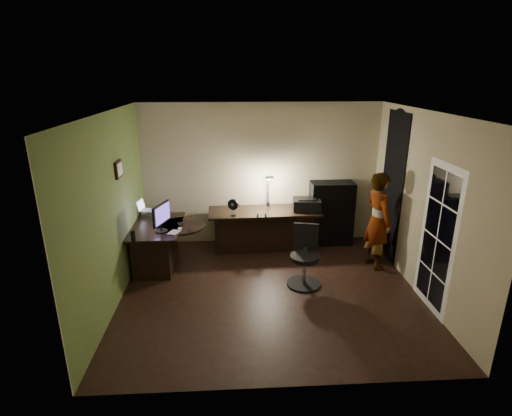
{
  "coord_description": "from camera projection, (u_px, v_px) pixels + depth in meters",
  "views": [
    {
      "loc": [
        -0.54,
        -5.41,
        3.2
      ],
      "look_at": [
        -0.15,
        1.05,
        1.0
      ],
      "focal_mm": 28.0,
      "sensor_mm": 36.0,
      "label": 1
    }
  ],
  "objects": [
    {
      "name": "headphones",
      "position": [
        262.0,
        215.0,
        7.04
      ],
      "size": [
        0.18,
        0.09,
        0.08
      ],
      "primitive_type": "cube",
      "rotation": [
        0.0,
        0.0,
        -0.11
      ],
      "color": "navy",
      "rests_on": "desk_right"
    },
    {
      "name": "person",
      "position": [
        378.0,
        221.0,
        6.72
      ],
      "size": [
        0.53,
        0.67,
        1.67
      ],
      "primitive_type": "imported",
      "rotation": [
        0.0,
        0.0,
        1.81
      ],
      "color": "#D8A88C",
      "rests_on": "floor"
    },
    {
      "name": "printer",
      "position": [
        307.0,
        204.0,
        7.39
      ],
      "size": [
        0.54,
        0.44,
        0.22
      ],
      "primitive_type": "cube",
      "rotation": [
        0.0,
        0.0,
        -0.1
      ],
      "color": "black",
      "rests_on": "desk_right"
    },
    {
      "name": "french_door",
      "position": [
        437.0,
        239.0,
        5.44
      ],
      "size": [
        0.02,
        0.92,
        2.1
      ],
      "primitive_type": "cube",
      "color": "white",
      "rests_on": "floor"
    },
    {
      "name": "desk_left",
      "position": [
        159.0,
        246.0,
        6.84
      ],
      "size": [
        0.81,
        1.32,
        0.76
      ],
      "primitive_type": "cube",
      "rotation": [
        0.0,
        0.0,
        0.0
      ],
      "color": "black",
      "rests_on": "floor"
    },
    {
      "name": "wall_right",
      "position": [
        423.0,
        205.0,
        5.87
      ],
      "size": [
        0.01,
        4.0,
        2.7
      ],
      "primitive_type": "cube",
      "color": "tan",
      "rests_on": "floor"
    },
    {
      "name": "speaker",
      "position": [
        133.0,
        236.0,
        6.03
      ],
      "size": [
        0.08,
        0.08,
        0.19
      ],
      "primitive_type": "cylinder",
      "rotation": [
        0.0,
        0.0,
        0.04
      ],
      "color": "black",
      "rests_on": "desk_left"
    },
    {
      "name": "wall_front",
      "position": [
        290.0,
        275.0,
        3.84
      ],
      "size": [
        4.5,
        0.01,
        2.7
      ],
      "primitive_type": "cube",
      "color": "tan",
      "rests_on": "floor"
    },
    {
      "name": "wall_back",
      "position": [
        261.0,
        175.0,
        7.63
      ],
      "size": [
        4.5,
        0.01,
        2.7
      ],
      "primitive_type": "cube",
      "color": "tan",
      "rests_on": "floor"
    },
    {
      "name": "mouse",
      "position": [
        180.0,
        229.0,
        6.52
      ],
      "size": [
        0.1,
        0.12,
        0.04
      ],
      "primitive_type": "ellipsoid",
      "rotation": [
        0.0,
        0.0,
        -0.4
      ],
      "color": "silver",
      "rests_on": "desk_left"
    },
    {
      "name": "laptop_stand",
      "position": [
        149.0,
        213.0,
        7.19
      ],
      "size": [
        0.25,
        0.23,
        0.09
      ],
      "primitive_type": "cube",
      "rotation": [
        0.0,
        0.0,
        -0.27
      ],
      "color": "silver",
      "rests_on": "desk_left"
    },
    {
      "name": "framed_picture",
      "position": [
        118.0,
        169.0,
        5.88
      ],
      "size": [
        0.04,
        0.3,
        0.25
      ],
      "primitive_type": "cube",
      "color": "black",
      "rests_on": "wall_left"
    },
    {
      "name": "wall_left",
      "position": [
        111.0,
        211.0,
        5.61
      ],
      "size": [
        0.01,
        4.0,
        2.7
      ],
      "primitive_type": "cube",
      "color": "tan",
      "rests_on": "floor"
    },
    {
      "name": "cabinet",
      "position": [
        331.0,
        213.0,
        7.73
      ],
      "size": [
        0.82,
        0.41,
        1.23
      ],
      "primitive_type": "cube",
      "rotation": [
        0.0,
        0.0,
        0.0
      ],
      "color": "black",
      "rests_on": "floor"
    },
    {
      "name": "desk_lamp",
      "position": [
        268.0,
        189.0,
        7.55
      ],
      "size": [
        0.27,
        0.34,
        0.67
      ],
      "primitive_type": "cube",
      "rotation": [
        0.0,
        0.0,
        0.4
      ],
      "color": "black",
      "rests_on": "desk_right"
    },
    {
      "name": "laptop",
      "position": [
        148.0,
        205.0,
        7.14
      ],
      "size": [
        0.34,
        0.33,
        0.2
      ],
      "primitive_type": "cube",
      "rotation": [
        0.0,
        0.0,
        -0.21
      ],
      "color": "silver",
      "rests_on": "laptop_stand"
    },
    {
      "name": "arched_doorway",
      "position": [
        392.0,
        187.0,
        6.97
      ],
      "size": [
        0.01,
        0.9,
        2.6
      ],
      "primitive_type": "cube",
      "color": "black",
      "rests_on": "floor"
    },
    {
      "name": "pen",
      "position": [
        190.0,
        230.0,
        6.48
      ],
      "size": [
        0.09,
        0.11,
        0.01
      ],
      "primitive_type": "cube",
      "rotation": [
        0.0,
        0.0,
        0.63
      ],
      "color": "black",
      "rests_on": "desk_left"
    },
    {
      "name": "desk_right",
      "position": [
        264.0,
        230.0,
        7.53
      ],
      "size": [
        2.08,
        0.79,
        0.77
      ],
      "primitive_type": "cube",
      "rotation": [
        0.0,
        0.0,
        0.03
      ],
      "color": "black",
      "rests_on": "floor"
    },
    {
      "name": "desk_fan",
      "position": [
        233.0,
        207.0,
        7.08
      ],
      "size": [
        0.22,
        0.18,
        0.3
      ],
      "primitive_type": "cube",
      "rotation": [
        0.0,
        0.0,
        -0.42
      ],
      "color": "black",
      "rests_on": "desk_right"
    },
    {
      "name": "office_chair",
      "position": [
        305.0,
        257.0,
        6.2
      ],
      "size": [
        0.64,
        0.64,
        0.96
      ],
      "primitive_type": "cube",
      "rotation": [
        0.0,
        0.0,
        -0.23
      ],
      "color": "black",
      "rests_on": "floor"
    },
    {
      "name": "ceiling",
      "position": [
        272.0,
        112.0,
        5.3
      ],
      "size": [
        4.5,
        4.0,
        0.01
      ],
      "primitive_type": "cube",
      "color": "silver",
      "rests_on": "floor"
    },
    {
      "name": "floor",
      "position": [
        270.0,
        291.0,
        6.18
      ],
      "size": [
        4.5,
        4.0,
        0.01
      ],
      "primitive_type": "cube",
      "color": "black",
      "rests_on": "ground"
    },
    {
      "name": "phone",
      "position": [
        180.0,
        224.0,
        6.76
      ],
      "size": [
        0.11,
        0.15,
        0.01
      ],
      "primitive_type": "cube",
      "rotation": [
        0.0,
        0.0,
        0.27
      ],
      "color": "black",
      "rests_on": "desk_left"
    },
    {
      "name": "green_wall_overlay",
      "position": [
        112.0,
        211.0,
        5.61
      ],
      "size": [
        0.0,
        4.0,
        2.7
      ],
      "primitive_type": "cube",
      "color": "#51672F",
      "rests_on": "floor"
    },
    {
      "name": "monitor",
      "position": [
        161.0,
        222.0,
        6.4
      ],
      "size": [
        0.26,
        0.52,
        0.34
      ],
      "primitive_type": "cube",
      "rotation": [
        0.0,
        0.0,
        -0.33
      ],
      "color": "black",
      "rests_on": "desk_left"
    },
    {
      "name": "notepad",
      "position": [
        174.0,
        232.0,
        6.41
      ],
      "size": [
        0.21,
        0.24,
        0.01
      ],
      "primitive_type": "cube",
      "rotation": [
        0.0,
        0.0,
        -0.36
      ],
      "color": "silver",
      "rests_on": "desk_left"
    }
  ]
}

